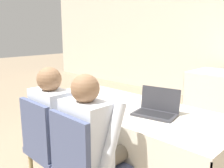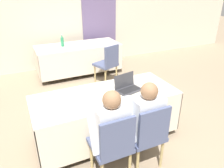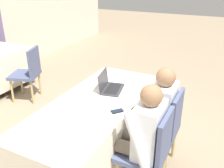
% 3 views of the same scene
% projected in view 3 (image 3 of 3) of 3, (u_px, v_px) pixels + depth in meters
% --- Properties ---
extents(ground_plane, '(24.00, 24.00, 0.00)m').
position_uv_depth(ground_plane, '(97.00, 156.00, 3.03)').
color(ground_plane, gray).
extents(conference_table_near, '(2.03, 0.84, 0.75)m').
position_uv_depth(conference_table_near, '(95.00, 115.00, 2.79)').
color(conference_table_near, beige).
rests_on(conference_table_near, ground_plane).
extents(laptop, '(0.40, 0.31, 0.23)m').
position_uv_depth(laptop, '(110.00, 86.00, 2.98)').
color(laptop, '#333338').
rests_on(laptop, conference_table_near).
extents(cell_phone, '(0.14, 0.13, 0.01)m').
position_uv_depth(cell_phone, '(117.00, 111.00, 2.52)').
color(cell_phone, black).
rests_on(cell_phone, conference_table_near).
extents(paper_beside_laptop, '(0.31, 0.36, 0.00)m').
position_uv_depth(paper_beside_laptop, '(58.00, 138.00, 2.11)').
color(paper_beside_laptop, white).
rests_on(paper_beside_laptop, conference_table_near).
extents(paper_centre_table, '(0.27, 0.34, 0.00)m').
position_uv_depth(paper_centre_table, '(88.00, 92.00, 2.94)').
color(paper_centre_table, white).
rests_on(paper_centre_table, conference_table_near).
extents(paper_left_edge, '(0.25, 0.32, 0.00)m').
position_uv_depth(paper_left_edge, '(135.00, 83.00, 3.17)').
color(paper_left_edge, white).
rests_on(paper_left_edge, conference_table_near).
extents(chair_near_left, '(0.44, 0.44, 0.92)m').
position_uv_depth(chair_near_left, '(150.00, 150.00, 2.34)').
color(chair_near_left, tan).
rests_on(chair_near_left, ground_plane).
extents(chair_near_right, '(0.44, 0.44, 0.92)m').
position_uv_depth(chair_near_right, '(164.00, 126.00, 2.71)').
color(chair_near_right, tan).
rests_on(chair_near_right, ground_plane).
extents(chair_far_spare, '(0.57, 0.57, 0.92)m').
position_uv_depth(chair_far_spare, '(28.00, 72.00, 4.21)').
color(chair_far_spare, tan).
rests_on(chair_far_spare, ground_plane).
extents(person_checkered_shirt, '(0.50, 0.52, 1.18)m').
position_uv_depth(person_checkered_shirt, '(141.00, 133.00, 2.31)').
color(person_checkered_shirt, '#665B4C').
rests_on(person_checkered_shirt, ground_plane).
extents(person_white_shirt, '(0.50, 0.52, 1.18)m').
position_uv_depth(person_white_shirt, '(155.00, 111.00, 2.69)').
color(person_white_shirt, '#665B4C').
rests_on(person_white_shirt, ground_plane).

